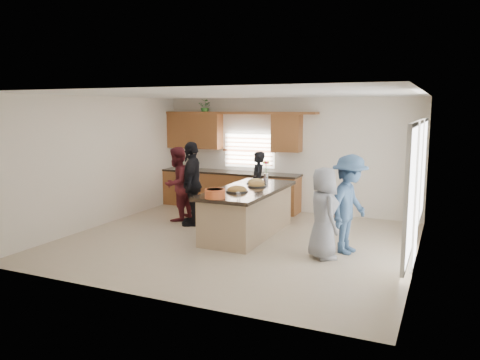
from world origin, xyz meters
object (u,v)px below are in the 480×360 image
at_px(island, 248,213).
at_px(woman_left_front, 192,184).
at_px(woman_right_back, 349,204).
at_px(woman_left_back, 258,183).
at_px(salad_bowl, 215,193).
at_px(woman_left_mid, 177,184).
at_px(woman_right_front, 323,213).

bearing_deg(island, woman_left_front, 169.76).
distance_m(island, woman_right_back, 2.18).
relative_size(woman_left_back, woman_left_front, 0.84).
xyz_separation_m(salad_bowl, woman_left_back, (-0.36, 2.92, -0.27)).
xyz_separation_m(salad_bowl, woman_left_front, (-1.31, 1.46, -0.12)).
relative_size(salad_bowl, woman_left_mid, 0.22).
bearing_deg(woman_right_front, woman_left_mid, 33.77).
distance_m(woman_left_back, woman_left_front, 1.75).
bearing_deg(woman_left_front, island, 57.53).
bearing_deg(woman_left_mid, woman_left_front, 67.87).
bearing_deg(woman_left_mid, island, 77.01).
bearing_deg(island, woman_right_front, -26.17).
bearing_deg(salad_bowl, island, 83.89).
bearing_deg(woman_right_back, woman_right_front, 156.50).
xyz_separation_m(salad_bowl, woman_left_mid, (-1.83, 1.68, -0.20)).
bearing_deg(salad_bowl, woman_left_mid, 137.48).
distance_m(island, woman_left_mid, 2.06).
relative_size(woman_left_mid, woman_left_front, 0.92).
bearing_deg(salad_bowl, woman_left_front, 131.95).
distance_m(salad_bowl, woman_left_back, 2.95).
relative_size(woman_left_back, woman_right_back, 0.88).
xyz_separation_m(woman_left_back, woman_right_front, (2.25, -2.59, 0.02)).
relative_size(woman_right_back, woman_right_front, 1.12).
relative_size(island, salad_bowl, 7.30).
distance_m(woman_left_back, woman_right_front, 3.43).
relative_size(island, woman_left_front, 1.47).
height_order(woman_left_back, woman_right_back, woman_right_back).
height_order(salad_bowl, woman_left_back, woman_left_back).
bearing_deg(woman_right_back, salad_bowl, 122.08).
bearing_deg(salad_bowl, woman_right_front, 9.76).
distance_m(island, woman_left_front, 1.54).
bearing_deg(woman_right_front, salad_bowl, 63.56).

